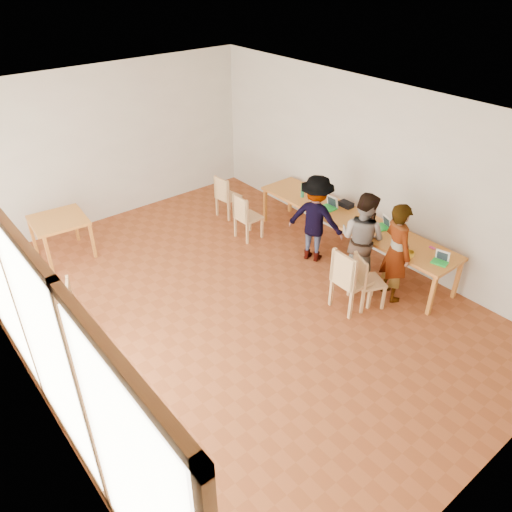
{
  "coord_description": "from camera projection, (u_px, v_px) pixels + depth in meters",
  "views": [
    {
      "loc": [
        -3.65,
        -5.03,
        4.85
      ],
      "look_at": [
        0.07,
        -0.45,
        1.1
      ],
      "focal_mm": 35.0,
      "sensor_mm": 36.0,
      "label": 1
    }
  ],
  "objects": [
    {
      "name": "ground",
      "position": [
        234.0,
        305.0,
        7.84
      ],
      "size": [
        8.0,
        8.0,
        0.0
      ],
      "primitive_type": "plane",
      "color": "brown",
      "rests_on": "ground"
    },
    {
      "name": "wall_back",
      "position": [
        108.0,
        145.0,
        9.66
      ],
      "size": [
        6.0,
        0.1,
        3.0
      ],
      "primitive_type": "cube",
      "color": "beige",
      "rests_on": "ground"
    },
    {
      "name": "wall_front",
      "position": [
        502.0,
        387.0,
        4.42
      ],
      "size": [
        6.0,
        0.1,
        3.0
      ],
      "primitive_type": "cube",
      "color": "beige",
      "rests_on": "ground"
    },
    {
      "name": "wall_right",
      "position": [
        371.0,
        169.0,
        8.64
      ],
      "size": [
        0.1,
        8.0,
        3.0
      ],
      "primitive_type": "cube",
      "color": "beige",
      "rests_on": "ground"
    },
    {
      "name": "window_wall",
      "position": [
        16.0,
        302.0,
        5.46
      ],
      "size": [
        0.1,
        8.0,
        3.0
      ],
      "primitive_type": "cube",
      "color": "white",
      "rests_on": "ground"
    },
    {
      "name": "ceiling",
      "position": [
        229.0,
        113.0,
        6.22
      ],
      "size": [
        6.0,
        8.0,
        0.04
      ],
      "primitive_type": "cube",
      "color": "white",
      "rests_on": "wall_back"
    },
    {
      "name": "communal_table",
      "position": [
        351.0,
        220.0,
        8.72
      ],
      "size": [
        0.8,
        4.0,
        0.75
      ],
      "color": "#C4712B",
      "rests_on": "ground"
    },
    {
      "name": "side_table",
      "position": [
        59.0,
        223.0,
        8.71
      ],
      "size": [
        0.9,
        0.9,
        0.75
      ],
      "rotation": [
        0.0,
        0.0,
        -0.09
      ],
      "color": "#C4712B",
      "rests_on": "ground"
    },
    {
      "name": "chair_near",
      "position": [
        364.0,
        276.0,
        7.54
      ],
      "size": [
        0.54,
        0.54,
        0.47
      ],
      "rotation": [
        0.0,
        0.0,
        -0.4
      ],
      "color": "tan",
      "rests_on": "ground"
    },
    {
      "name": "chair_mid",
      "position": [
        348.0,
        275.0,
        7.41
      ],
      "size": [
        0.5,
        0.5,
        0.55
      ],
      "rotation": [
        0.0,
        0.0,
        -0.04
      ],
      "color": "tan",
      "rests_on": "ground"
    },
    {
      "name": "chair_far",
      "position": [
        244.0,
        213.0,
        9.29
      ],
      "size": [
        0.43,
        0.43,
        0.48
      ],
      "rotation": [
        0.0,
        0.0,
        0.02
      ],
      "color": "tan",
      "rests_on": "ground"
    },
    {
      "name": "chair_empty",
      "position": [
        225.0,
        193.0,
        10.06
      ],
      "size": [
        0.46,
        0.46,
        0.47
      ],
      "rotation": [
        0.0,
        0.0,
        0.13
      ],
      "color": "tan",
      "rests_on": "ground"
    },
    {
      "name": "chair_spare",
      "position": [
        65.0,
        304.0,
        6.97
      ],
      "size": [
        0.54,
        0.54,
        0.47
      ],
      "rotation": [
        0.0,
        0.0,
        2.76
      ],
      "color": "tan",
      "rests_on": "ground"
    },
    {
      "name": "person_near",
      "position": [
        396.0,
        252.0,
        7.61
      ],
      "size": [
        0.57,
        0.7,
        1.64
      ],
      "primitive_type": "imported",
      "rotation": [
        0.0,
        0.0,
        1.22
      ],
      "color": "gray",
      "rests_on": "ground"
    },
    {
      "name": "person_mid",
      "position": [
        362.0,
        239.0,
        7.98
      ],
      "size": [
        0.71,
        0.86,
        1.61
      ],
      "primitive_type": "imported",
      "rotation": [
        0.0,
        0.0,
        1.72
      ],
      "color": "gray",
      "rests_on": "ground"
    },
    {
      "name": "person_far",
      "position": [
        316.0,
        219.0,
        8.59
      ],
      "size": [
        0.94,
        1.17,
        1.57
      ],
      "primitive_type": "imported",
      "rotation": [
        0.0,
        0.0,
        1.98
      ],
      "color": "gray",
      "rests_on": "ground"
    },
    {
      "name": "laptop_near",
      "position": [
        441.0,
        259.0,
        7.48
      ],
      "size": [
        0.24,
        0.26,
        0.19
      ],
      "rotation": [
        0.0,
        0.0,
        0.23
      ],
      "color": "green",
      "rests_on": "communal_table"
    },
    {
      "name": "laptop_mid",
      "position": [
        384.0,
        224.0,
        8.39
      ],
      "size": [
        0.28,
        0.29,
        0.2
      ],
      "rotation": [
        0.0,
        0.0,
        -0.36
      ],
      "color": "green",
      "rests_on": "communal_table"
    },
    {
      "name": "laptop_far",
      "position": [
        330.0,
        205.0,
        9.0
      ],
      "size": [
        0.24,
        0.27,
        0.22
      ],
      "rotation": [
        0.0,
        0.0,
        0.03
      ],
      "color": "green",
      "rests_on": "communal_table"
    },
    {
      "name": "yellow_mug",
      "position": [
        410.0,
        255.0,
        7.58
      ],
      "size": [
        0.16,
        0.16,
        0.11
      ],
      "primitive_type": "imported",
      "rotation": [
        0.0,
        0.0,
        0.11
      ],
      "color": "gold",
      "rests_on": "communal_table"
    },
    {
      "name": "green_bottle",
      "position": [
        303.0,
        190.0,
        9.33
      ],
      "size": [
        0.07,
        0.07,
        0.28
      ],
      "primitive_type": "cylinder",
      "color": "#1C643D",
      "rests_on": "communal_table"
    },
    {
      "name": "clear_glass",
      "position": [
        371.0,
        225.0,
        8.38
      ],
      "size": [
        0.07,
        0.07,
        0.09
      ],
      "primitive_type": "cylinder",
      "color": "silver",
      "rests_on": "communal_table"
    },
    {
      "name": "condiment_cup",
      "position": [
        378.0,
        230.0,
        8.28
      ],
      "size": [
        0.08,
        0.08,
        0.06
      ],
      "primitive_type": "cylinder",
      "color": "white",
      "rests_on": "communal_table"
    },
    {
      "name": "pink_phone",
      "position": [
        432.0,
        248.0,
        7.84
      ],
      "size": [
        0.05,
        0.1,
        0.01
      ],
      "primitive_type": "cube",
      "color": "#B82978",
      "rests_on": "communal_table"
    },
    {
      "name": "black_pouch",
      "position": [
        346.0,
        204.0,
        9.05
      ],
      "size": [
        0.16,
        0.26,
        0.09
      ],
      "primitive_type": "cube",
      "color": "black",
      "rests_on": "communal_table"
    }
  ]
}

